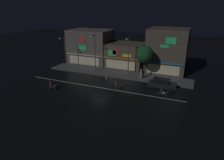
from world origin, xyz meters
TOP-DOWN VIEW (x-y plane):
  - ground_plane at (0.00, 0.00)m, footprint 140.00×140.00m
  - lane_divider_stripe at (0.00, 0.00)m, footprint 27.21×0.16m
  - sidewalk_far at (0.00, 7.52)m, footprint 28.65×4.34m
  - storefront_left_block at (-8.59, 13.00)m, footprint 9.24×6.78m
  - storefront_center_block at (8.59, 13.36)m, footprint 7.48×7.49m
  - storefront_right_block at (-0.00, 12.85)m, footprint 7.89×6.49m
  - streetlamp_west at (-11.22, 6.51)m, footprint 0.44×1.64m
  - streetlamp_mid at (-4.69, 7.40)m, footprint 0.44×1.64m
  - streetlamp_east at (2.33, 7.46)m, footprint 0.44×1.64m
  - pedestrian_on_sidewalk at (5.19, 6.57)m, footprint 0.36×0.36m
  - street_tree at (5.47, 7.43)m, footprint 3.19×3.19m
  - parked_car_near_kerb at (9.52, 3.55)m, footprint 4.30×1.98m
  - motorcycle_lead at (2.72, 0.67)m, footprint 1.90×0.60m
  - motorcycle_following at (10.00, 0.55)m, footprint 1.90×0.60m
  - motorcycle_opposite_lane at (-6.83, -3.64)m, footprint 1.90×0.60m
  - traffic_cone at (-0.76, 4.30)m, footprint 0.36×0.36m

SIDE VIEW (x-z plane):
  - ground_plane at x=0.00m, z-range 0.00..0.00m
  - lane_divider_stripe at x=0.00m, z-range 0.00..0.01m
  - sidewalk_far at x=0.00m, z-range 0.00..0.14m
  - traffic_cone at x=-0.76m, z-range 0.00..0.55m
  - motorcycle_lead at x=2.72m, z-range -0.13..1.39m
  - motorcycle_following at x=10.00m, z-range -0.13..1.39m
  - motorcycle_opposite_lane at x=-6.83m, z-range -0.13..1.39m
  - parked_car_near_kerb at x=9.52m, z-range 0.03..1.70m
  - pedestrian_on_sidewalk at x=5.19m, z-range 0.07..1.91m
  - storefront_right_block at x=0.00m, z-range 0.00..5.21m
  - storefront_left_block at x=-8.59m, z-range 0.00..7.61m
  - streetlamp_west at x=-11.22m, z-range 0.77..7.41m
  - storefront_center_block at x=8.59m, z-range 0.00..8.58m
  - streetlamp_east at x=2.33m, z-range 0.78..7.97m
  - streetlamp_mid at x=-4.69m, z-range 0.78..8.07m
  - street_tree at x=5.47m, z-range 1.49..7.40m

